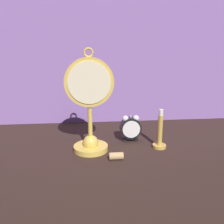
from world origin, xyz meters
The scene contains 6 objects.
ground_plane centered at (0.00, 0.00, 0.00)m, with size 4.00×4.00×0.00m, color black.
fabric_backdrop_drape centered at (0.00, 0.33, 0.29)m, with size 1.76×0.01×0.57m, color #8460A8.
pocket_watch_on_stand centered at (-0.07, 0.02, 0.14)m, with size 0.15×0.11×0.32m.
alarm_clock_twin_bell centered at (0.07, 0.09, 0.05)m, with size 0.07×0.03×0.09m.
brass_candlestick centered at (0.15, 0.02, 0.04)m, with size 0.05×0.05×0.13m.
wine_cork centered at (0.00, -0.05, 0.01)m, with size 0.02×0.02×0.04m, color tan.
Camera 1 is at (-0.08, -0.73, 0.34)m, focal length 40.00 mm.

